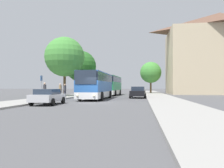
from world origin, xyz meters
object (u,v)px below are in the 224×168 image
bus_middle (111,85)px  bus_stop_sign (41,84)px  pedestrian_waiting_far (45,91)px  pedestrian_walking_back (60,91)px  parked_car_right_near (138,92)px  pedestrian_waiting_near (65,90)px  bus_front (96,85)px  parked_car_right_far (140,90)px  tree_left_near (65,57)px  tree_left_far (81,66)px  tree_right_near (151,72)px  parked_car_left_curb (48,96)px

bus_middle → bus_stop_sign: 16.82m
pedestrian_waiting_far → pedestrian_walking_back: (0.68, 2.95, -0.03)m
parked_car_right_near → bus_stop_sign: 12.89m
pedestrian_waiting_near → bus_front: bearing=112.4°
parked_car_right_far → bus_middle: bearing=65.1°
pedestrian_walking_back → tree_left_near: tree_left_near is taller
parked_car_right_far → parked_car_right_near: bearing=90.0°
bus_front → bus_middle: bus_middle is taller
tree_left_near → tree_left_far: size_ratio=1.11×
parked_car_right_near → tree_left_far: bearing=-39.2°
tree_left_far → tree_right_near: (13.60, 10.02, -0.64)m
parked_car_right_near → pedestrian_waiting_near: bearing=13.2°
bus_stop_sign → parked_car_right_near: bearing=30.9°
bus_stop_sign → pedestrian_walking_back: bus_stop_sign is taller
tree_left_near → pedestrian_waiting_far: bearing=-82.7°
bus_middle → pedestrian_waiting_near: size_ratio=6.04×
parked_car_right_near → tree_left_far: size_ratio=0.55×
bus_front → parked_car_right_far: bearing=78.1°
bus_middle → tree_left_far: bearing=174.8°
bus_front → pedestrian_walking_back: (-4.40, -0.78, -0.68)m
bus_stop_sign → pedestrian_waiting_far: (0.84, -0.95, -0.74)m
parked_car_right_far → tree_left_near: tree_left_near is taller
pedestrian_waiting_far → pedestrian_walking_back: bearing=110.7°
tree_left_far → tree_right_near: 16.91m
tree_right_near → parked_car_right_near: bearing=-97.5°
bus_stop_sign → pedestrian_waiting_near: bearing=76.8°
parked_car_right_near → tree_right_near: size_ratio=0.64×
parked_car_right_near → pedestrian_walking_back: (-9.52, -4.60, 0.26)m
tree_left_far → pedestrian_walking_back: bearing=-84.1°
tree_right_near → bus_front: bearing=-108.0°
bus_middle → tree_right_near: (7.65, 10.75, 2.99)m
parked_car_left_curb → tree_left_near: size_ratio=0.45×
pedestrian_waiting_far → tree_right_near: tree_right_near is taller
tree_left_far → parked_car_right_near: bearing=-41.9°
pedestrian_waiting_far → tree_right_near: (12.80, 27.42, 3.73)m
pedestrian_waiting_near → bus_stop_sign: bearing=31.6°
pedestrian_waiting_far → tree_right_near: 30.49m
pedestrian_waiting_far → parked_car_left_curb: bearing=-28.7°
pedestrian_waiting_near → pedestrian_waiting_far: 5.71m
bus_front → tree_right_near: bearing=72.4°
parked_car_left_curb → bus_stop_sign: bearing=118.8°
parked_car_left_curb → parked_car_right_far: parked_car_right_far is taller
parked_car_left_curb → tree_left_far: tree_left_far is taller
parked_car_right_far → pedestrian_waiting_far: (-10.29, -27.65, 0.31)m
parked_car_left_curb → parked_car_right_far: (7.67, 32.64, 0.08)m
pedestrian_waiting_near → tree_left_near: tree_left_near is taller
pedestrian_walking_back → tree_left_far: bearing=-137.8°
bus_middle → tree_left_near: bearing=-131.5°
pedestrian_waiting_near → bus_middle: bearing=-159.1°
tree_right_near → pedestrian_waiting_far: bearing=-115.0°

